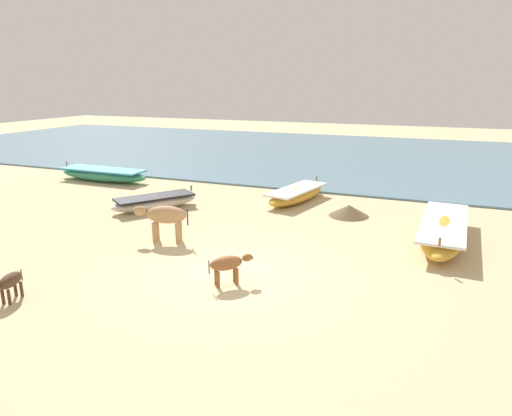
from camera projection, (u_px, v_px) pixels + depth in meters
The scene contains 10 objects.
ground at pixel (231, 275), 10.51m from camera, with size 80.00×80.00×0.00m, color #CCB789.
sea_water at pixel (362, 156), 27.13m from camera, with size 60.00×20.00×0.08m, color slate.
fishing_boat_0 at pixel (103, 174), 20.37m from camera, with size 4.51×1.18×0.77m.
fishing_boat_2 at pixel (443, 230), 12.71m from camera, with size 1.44×4.85×0.78m.
fishing_boat_3 at pixel (297, 194), 16.90m from camera, with size 1.77×3.59×0.71m.
fishing_boat_4 at pixel (155, 202), 15.89m from camera, with size 2.56×3.07×0.67m.
cow_adult_tan at pixel (164, 216), 12.54m from camera, with size 1.56×0.73×1.03m.
calf_near_brown at pixel (228, 264), 9.90m from camera, with size 0.86×0.85×0.67m.
calf_far_dark at pixel (9, 282), 9.16m from camera, with size 0.39×0.89×0.58m.
debris_pile_0 at pixel (349, 211), 15.08m from camera, with size 1.33×1.33×0.38m, color brown.
Camera 1 is at (4.14, -8.81, 4.32)m, focal length 31.85 mm.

